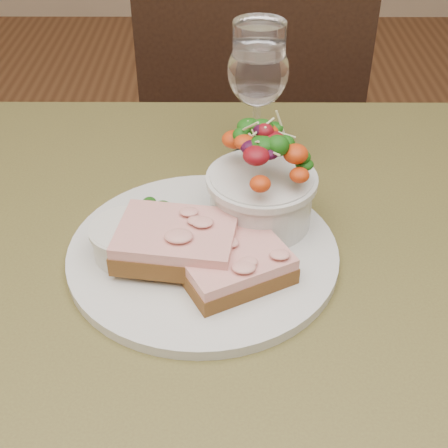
{
  "coord_description": "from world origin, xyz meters",
  "views": [
    {
      "loc": [
        0.0,
        -0.5,
        1.19
      ],
      "look_at": [
        0.0,
        0.0,
        0.81
      ],
      "focal_mm": 50.0,
      "sensor_mm": 36.0,
      "label": 1
    }
  ],
  "objects_px": {
    "wine_glass": "(258,75)",
    "ramekin": "(128,239)",
    "sandwich_back": "(177,241)",
    "dinner_plate": "(203,253)",
    "chair_far": "(254,209)",
    "salad_bowl": "(262,177)",
    "cafe_table": "(222,337)",
    "sandwich_front": "(234,265)"
  },
  "relations": [
    {
      "from": "cafe_table",
      "to": "ramekin",
      "type": "xyz_separation_m",
      "value": [
        -0.1,
        0.01,
        0.13
      ]
    },
    {
      "from": "sandwich_front",
      "to": "dinner_plate",
      "type": "bearing_deg",
      "value": 99.12
    },
    {
      "from": "ramekin",
      "to": "sandwich_front",
      "type": "bearing_deg",
      "value": -17.62
    },
    {
      "from": "dinner_plate",
      "to": "sandwich_back",
      "type": "xyz_separation_m",
      "value": [
        -0.03,
        -0.02,
        0.03
      ]
    },
    {
      "from": "chair_far",
      "to": "sandwich_back",
      "type": "distance_m",
      "value": 0.9
    },
    {
      "from": "dinner_plate",
      "to": "salad_bowl",
      "type": "bearing_deg",
      "value": 38.07
    },
    {
      "from": "chair_far",
      "to": "salad_bowl",
      "type": "relative_size",
      "value": 7.09
    },
    {
      "from": "cafe_table",
      "to": "ramekin",
      "type": "height_order",
      "value": "ramekin"
    },
    {
      "from": "cafe_table",
      "to": "ramekin",
      "type": "relative_size",
      "value": 10.87
    },
    {
      "from": "dinner_plate",
      "to": "sandwich_front",
      "type": "xyz_separation_m",
      "value": [
        0.03,
        -0.04,
        0.02
      ]
    },
    {
      "from": "dinner_plate",
      "to": "sandwich_back",
      "type": "bearing_deg",
      "value": -144.9
    },
    {
      "from": "sandwich_back",
      "to": "dinner_plate",
      "type": "bearing_deg",
      "value": 43.46
    },
    {
      "from": "chair_far",
      "to": "sandwich_back",
      "type": "relative_size",
      "value": 6.74
    },
    {
      "from": "chair_far",
      "to": "ramekin",
      "type": "height_order",
      "value": "chair_far"
    },
    {
      "from": "chair_far",
      "to": "cafe_table",
      "type": "bearing_deg",
      "value": 92.34
    },
    {
      "from": "chair_far",
      "to": "ramekin",
      "type": "xyz_separation_m",
      "value": [
        -0.17,
        -0.73,
        0.49
      ]
    },
    {
      "from": "dinner_plate",
      "to": "chair_far",
      "type": "bearing_deg",
      "value": 82.57
    },
    {
      "from": "ramekin",
      "to": "salad_bowl",
      "type": "height_order",
      "value": "salad_bowl"
    },
    {
      "from": "cafe_table",
      "to": "salad_bowl",
      "type": "relative_size",
      "value": 6.3
    },
    {
      "from": "wine_glass",
      "to": "ramekin",
      "type": "bearing_deg",
      "value": -124.03
    },
    {
      "from": "cafe_table",
      "to": "wine_glass",
      "type": "xyz_separation_m",
      "value": [
        0.04,
        0.22,
        0.22
      ]
    },
    {
      "from": "dinner_plate",
      "to": "sandwich_back",
      "type": "distance_m",
      "value": 0.04
    },
    {
      "from": "sandwich_front",
      "to": "wine_glass",
      "type": "height_order",
      "value": "wine_glass"
    },
    {
      "from": "chair_far",
      "to": "salad_bowl",
      "type": "xyz_separation_m",
      "value": [
        -0.03,
        -0.67,
        0.53
      ]
    },
    {
      "from": "cafe_table",
      "to": "wine_glass",
      "type": "height_order",
      "value": "wine_glass"
    },
    {
      "from": "dinner_plate",
      "to": "salad_bowl",
      "type": "distance_m",
      "value": 0.1
    },
    {
      "from": "cafe_table",
      "to": "sandwich_front",
      "type": "relative_size",
      "value": 6.13
    },
    {
      "from": "chair_far",
      "to": "wine_glass",
      "type": "bearing_deg",
      "value": 94.64
    },
    {
      "from": "cafe_table",
      "to": "dinner_plate",
      "type": "distance_m",
      "value": 0.11
    },
    {
      "from": "cafe_table",
      "to": "wine_glass",
      "type": "relative_size",
      "value": 4.57
    },
    {
      "from": "chair_far",
      "to": "sandwich_front",
      "type": "distance_m",
      "value": 0.91
    },
    {
      "from": "sandwich_front",
      "to": "ramekin",
      "type": "height_order",
      "value": "ramekin"
    },
    {
      "from": "cafe_table",
      "to": "ramekin",
      "type": "distance_m",
      "value": 0.17
    },
    {
      "from": "dinner_plate",
      "to": "ramekin",
      "type": "bearing_deg",
      "value": -172.97
    },
    {
      "from": "chair_far",
      "to": "sandwich_back",
      "type": "xyz_separation_m",
      "value": [
        -0.12,
        -0.74,
        0.49
      ]
    },
    {
      "from": "dinner_plate",
      "to": "wine_glass",
      "type": "height_order",
      "value": "wine_glass"
    },
    {
      "from": "dinner_plate",
      "to": "sandwich_back",
      "type": "relative_size",
      "value": 2.19
    },
    {
      "from": "chair_far",
      "to": "ramekin",
      "type": "relative_size",
      "value": 12.23
    },
    {
      "from": "chair_far",
      "to": "wine_glass",
      "type": "height_order",
      "value": "wine_glass"
    },
    {
      "from": "salad_bowl",
      "to": "wine_glass",
      "type": "bearing_deg",
      "value": 90.01
    },
    {
      "from": "chair_far",
      "to": "sandwich_back",
      "type": "bearing_deg",
      "value": 88.72
    },
    {
      "from": "sandwich_front",
      "to": "cafe_table",
      "type": "bearing_deg",
      "value": 94.2
    }
  ]
}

